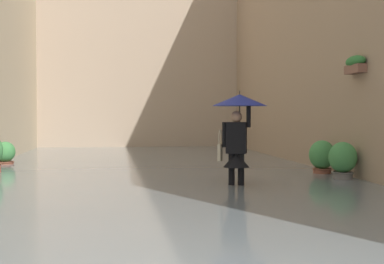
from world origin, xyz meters
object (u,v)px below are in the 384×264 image
Objects in this scene: person_wading at (238,121)px; potted_plant_near_left at (322,158)px; potted_plant_far_left at (343,162)px; potted_plant_far_right at (5,155)px.

person_wading is 3.11m from potted_plant_near_left.
potted_plant_near_left is 0.98× the size of potted_plant_far_left.
potted_plant_near_left is 1.15m from potted_plant_far_left.
potted_plant_far_right is at bearing -30.39° from potted_plant_far_left.
potted_plant_far_left reaches higher than potted_plant_far_right.
potted_plant_near_left is (-2.36, -1.83, -0.87)m from person_wading.
potted_plant_far_right is at bearing -23.63° from potted_plant_near_left.
person_wading is at bearing 16.15° from potted_plant_far_left.
person_wading is 2.10× the size of potted_plant_near_left.
potted_plant_near_left is at bearing 156.37° from potted_plant_far_right.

